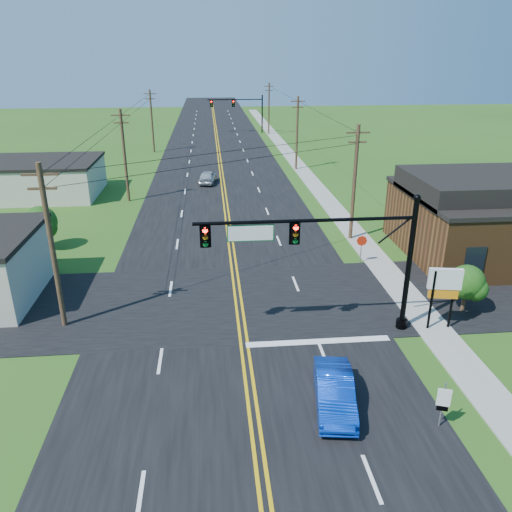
{
  "coord_description": "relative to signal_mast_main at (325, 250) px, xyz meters",
  "views": [
    {
      "loc": [
        -1.29,
        -14.8,
        13.88
      ],
      "look_at": [
        1.05,
        10.0,
        3.72
      ],
      "focal_mm": 35.0,
      "sensor_mm": 36.0,
      "label": 1
    }
  ],
  "objects": [
    {
      "name": "signal_mast_main",
      "position": [
        0.0,
        0.0,
        0.0
      ],
      "size": [
        11.3,
        0.6,
        7.48
      ],
      "color": "black",
      "rests_on": "ground"
    },
    {
      "name": "sidewalk",
      "position": [
        6.16,
        32.0,
        -4.71
      ],
      "size": [
        2.0,
        160.0,
        0.08
      ],
      "primitive_type": "cube",
      "color": "gray",
      "rests_on": "ground"
    },
    {
      "name": "blue_car",
      "position": [
        -0.75,
        -6.04,
        -4.03
      ],
      "size": [
        2.13,
        4.55,
        1.44
      ],
      "primitive_type": "imported",
      "rotation": [
        0.0,
        0.0,
        -0.14
      ],
      "color": "#0835B8",
      "rests_on": "ground"
    },
    {
      "name": "signal_mast_far",
      "position": [
        0.1,
        72.0,
        -0.2
      ],
      "size": [
        10.98,
        0.6,
        7.48
      ],
      "color": "black",
      "rests_on": "ground"
    },
    {
      "name": "brick_building",
      "position": [
        15.66,
        10.0,
        -2.4
      ],
      "size": [
        14.2,
        11.2,
        4.7
      ],
      "color": "brown",
      "rests_on": "ground"
    },
    {
      "name": "pylon_sign",
      "position": [
        6.41,
        -0.25,
        -2.16
      ],
      "size": [
        1.74,
        0.54,
        3.54
      ],
      "rotation": [
        0.0,
        0.0,
        -0.18
      ],
      "color": "black",
      "rests_on": "ground"
    },
    {
      "name": "road_cross",
      "position": [
        -4.34,
        4.0,
        -4.73
      ],
      "size": [
        70.0,
        10.0,
        0.04
      ],
      "primitive_type": "cube",
      "color": "black",
      "rests_on": "ground"
    },
    {
      "name": "utility_pole_right_a",
      "position": [
        5.46,
        14.0,
        -0.03
      ],
      "size": [
        1.8,
        0.28,
        9.0
      ],
      "color": "#392919",
      "rests_on": "ground"
    },
    {
      "name": "utility_pole_left_c",
      "position": [
        -13.84,
        54.0,
        -0.03
      ],
      "size": [
        1.8,
        0.28,
        9.0
      ],
      "color": "#392919",
      "rests_on": "ground"
    },
    {
      "name": "tree_left",
      "position": [
        -18.34,
        14.0,
        -2.59
      ],
      "size": [
        2.4,
        2.4,
        3.37
      ],
      "color": "#392919",
      "rests_on": "ground"
    },
    {
      "name": "shrub_corner",
      "position": [
        8.66,
        1.5,
        -2.9
      ],
      "size": [
        2.0,
        2.0,
        2.86
      ],
      "color": "#392919",
      "rests_on": "ground"
    },
    {
      "name": "road_main",
      "position": [
        -4.34,
        42.0,
        -4.73
      ],
      "size": [
        16.0,
        220.0,
        0.04
      ],
      "primitive_type": "cube",
      "color": "black",
      "rests_on": "ground"
    },
    {
      "name": "route_sign",
      "position": [
        3.16,
        -7.67,
        -3.51
      ],
      "size": [
        0.51,
        0.2,
        2.13
      ],
      "rotation": [
        0.0,
        0.0,
        -0.33
      ],
      "color": "slate",
      "rests_on": "ground"
    },
    {
      "name": "stop_sign",
      "position": [
        4.81,
        8.98,
        -3.24
      ],
      "size": [
        0.74,
        0.13,
        2.09
      ],
      "rotation": [
        0.0,
        0.0,
        -0.12
      ],
      "color": "slate",
      "rests_on": "ground"
    },
    {
      "name": "ground",
      "position": [
        -4.34,
        -8.0,
        -4.75
      ],
      "size": [
        260.0,
        260.0,
        0.0
      ],
      "primitive_type": "plane",
      "color": "#264F16",
      "rests_on": "ground"
    },
    {
      "name": "utility_pole_right_c",
      "position": [
        5.46,
        70.0,
        -0.03
      ],
      "size": [
        1.8,
        0.28,
        9.0
      ],
      "color": "#392919",
      "rests_on": "ground"
    },
    {
      "name": "tree_right_back",
      "position": [
        11.66,
        18.0,
        -2.15
      ],
      "size": [
        3.0,
        3.0,
        4.1
      ],
      "color": "#392919",
      "rests_on": "ground"
    },
    {
      "name": "utility_pole_left_b",
      "position": [
        -13.84,
        27.0,
        -0.03
      ],
      "size": [
        1.8,
        0.28,
        9.0
      ],
      "color": "#392919",
      "rests_on": "ground"
    },
    {
      "name": "utility_pole_right_b",
      "position": [
        5.46,
        40.0,
        -0.03
      ],
      "size": [
        1.8,
        0.28,
        9.0
      ],
      "color": "#392919",
      "rests_on": "ground"
    },
    {
      "name": "cream_bldg_far",
      "position": [
        -23.34,
        30.0,
        -2.89
      ],
      "size": [
        12.2,
        9.2,
        3.7
      ],
      "color": "beige",
      "rests_on": "ground"
    },
    {
      "name": "distant_car",
      "position": [
        -5.85,
        33.58,
        -4.03
      ],
      "size": [
        2.35,
        4.45,
        1.44
      ],
      "primitive_type": "imported",
      "rotation": [
        0.0,
        0.0,
        2.98
      ],
      "color": "silver",
      "rests_on": "ground"
    },
    {
      "name": "utility_pole_left_a",
      "position": [
        -13.84,
        2.0,
        -0.03
      ],
      "size": [
        1.8,
        0.28,
        9.0
      ],
      "color": "#392919",
      "rests_on": "ground"
    }
  ]
}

